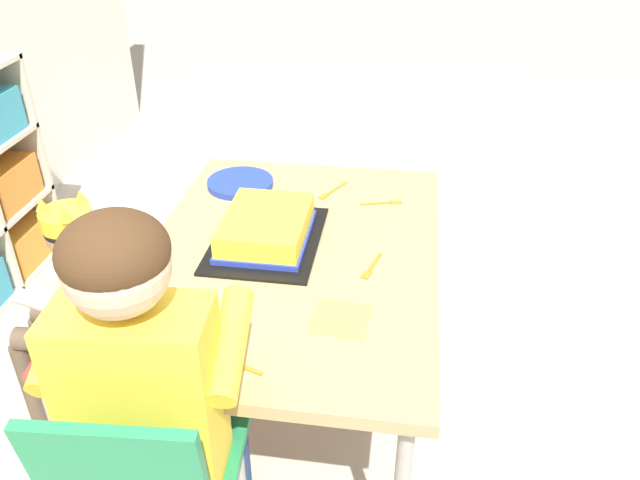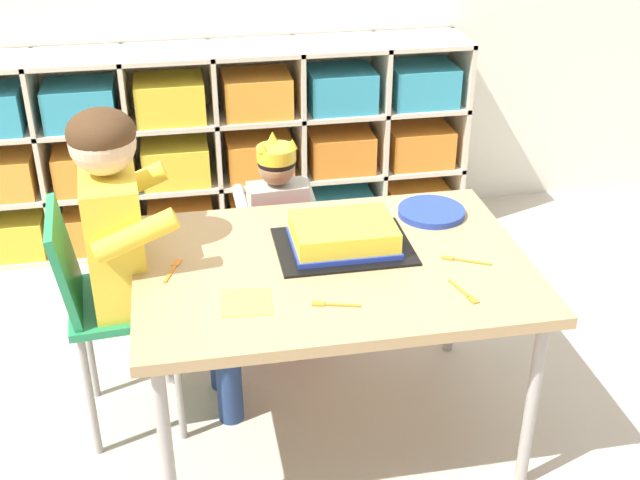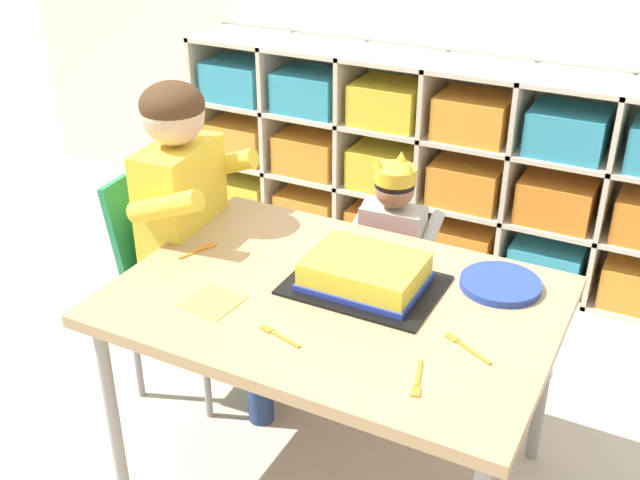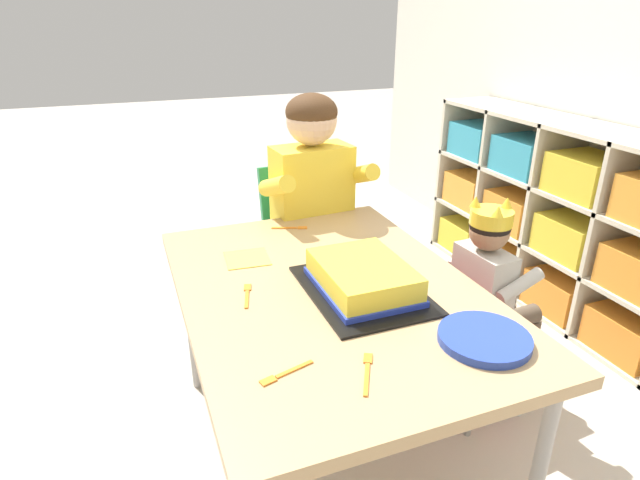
% 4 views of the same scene
% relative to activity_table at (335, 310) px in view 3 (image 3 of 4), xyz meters
% --- Properties ---
extents(ground, '(16.00, 16.00, 0.00)m').
position_rel_activity_table_xyz_m(ground, '(0.00, 0.00, -0.59)').
color(ground, '#BCB2A3').
extents(storage_cubby_shelf, '(2.27, 0.32, 0.90)m').
position_rel_activity_table_xyz_m(storage_cubby_shelf, '(-0.25, 1.42, -0.17)').
color(storage_cubby_shelf, beige).
rests_on(storage_cubby_shelf, ground).
extents(activity_table, '(1.16, 0.81, 0.63)m').
position_rel_activity_table_xyz_m(activity_table, '(0.00, 0.00, 0.00)').
color(activity_table, tan).
rests_on(activity_table, ground).
extents(classroom_chair_blue, '(0.40, 0.34, 0.58)m').
position_rel_activity_table_xyz_m(classroom_chair_blue, '(-0.08, 0.54, -0.24)').
color(classroom_chair_blue, red).
rests_on(classroom_chair_blue, ground).
extents(child_with_crown, '(0.31, 0.31, 0.80)m').
position_rel_activity_table_xyz_m(child_with_crown, '(-0.08, 0.65, -0.10)').
color(child_with_crown, '#B2ADA3').
rests_on(child_with_crown, ground).
extents(classroom_chair_adult_side, '(0.38, 0.37, 0.78)m').
position_rel_activity_table_xyz_m(classroom_chair_adult_side, '(-0.68, 0.17, -0.10)').
color(classroom_chair_adult_side, '#238451').
rests_on(classroom_chair_adult_side, ground).
extents(adult_helper_seated, '(0.44, 0.42, 1.08)m').
position_rel_activity_table_xyz_m(adult_helper_seated, '(-0.56, 0.18, 0.09)').
color(adult_helper_seated, yellow).
rests_on(adult_helper_seated, ground).
extents(birthday_cake_on_tray, '(0.41, 0.30, 0.09)m').
position_rel_activity_table_xyz_m(birthday_cake_on_tray, '(0.05, 0.08, 0.08)').
color(birthday_cake_on_tray, black).
rests_on(birthday_cake_on_tray, activity_table).
extents(paper_plate_stack, '(0.22, 0.22, 0.02)m').
position_rel_activity_table_xyz_m(paper_plate_stack, '(0.38, 0.24, 0.06)').
color(paper_plate_stack, '#233DA3').
rests_on(paper_plate_stack, activity_table).
extents(paper_napkin_square, '(0.15, 0.15, 0.00)m').
position_rel_activity_table_xyz_m(paper_napkin_square, '(-0.27, -0.17, 0.05)').
color(paper_napkin_square, '#F4DB4C').
rests_on(paper_napkin_square, activity_table).
extents(fork_scattered_mid_table, '(0.05, 0.13, 0.00)m').
position_rel_activity_table_xyz_m(fork_scattered_mid_table, '(0.33, -0.24, 0.05)').
color(fork_scattered_mid_table, orange).
rests_on(fork_scattered_mid_table, activity_table).
extents(fork_at_table_front_edge, '(0.14, 0.08, 0.00)m').
position_rel_activity_table_xyz_m(fork_at_table_front_edge, '(0.38, -0.07, 0.05)').
color(fork_at_table_front_edge, orange).
rests_on(fork_at_table_front_edge, activity_table).
extents(fork_by_napkin, '(0.13, 0.05, 0.00)m').
position_rel_activity_table_xyz_m(fork_by_napkin, '(-0.04, -0.23, 0.05)').
color(fork_by_napkin, orange).
rests_on(fork_by_napkin, activity_table).
extents(fork_beside_plate_stack, '(0.06, 0.13, 0.00)m').
position_rel_activity_table_xyz_m(fork_beside_plate_stack, '(-0.46, 0.04, 0.05)').
color(fork_beside_plate_stack, orange).
rests_on(fork_beside_plate_stack, activity_table).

